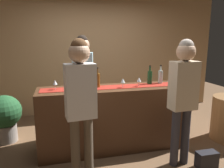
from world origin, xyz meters
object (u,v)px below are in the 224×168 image
(wine_bottle_clear, at_px, (160,77))
(customer_sipping, at_px, (183,90))
(customer_browsing, at_px, (81,96))
(potted_plant_tall, at_px, (5,115))
(wine_glass_mid_counter, at_px, (123,81))
(wine_bottle_green, at_px, (150,77))
(wine_glass_far_end, at_px, (139,80))
(handbag, at_px, (207,160))
(bartender, at_px, (83,75))
(wine_glass_near_customer, at_px, (55,83))
(wine_bottle_amber, at_px, (98,80))

(wine_bottle_clear, distance_m, customer_sipping, 0.77)
(customer_browsing, xyz_separation_m, potted_plant_tall, (-1.12, 1.31, -0.59))
(wine_glass_mid_counter, distance_m, customer_browsing, 0.92)
(wine_bottle_green, xyz_separation_m, wine_glass_far_end, (-0.24, -0.15, -0.01))
(potted_plant_tall, height_order, handbag, potted_plant_tall)
(bartender, bearing_deg, wine_glass_mid_counter, 140.13)
(wine_glass_far_end, bearing_deg, wine_glass_mid_counter, -175.60)
(potted_plant_tall, bearing_deg, customer_sipping, -28.03)
(bartender, xyz_separation_m, potted_plant_tall, (-1.30, 0.04, -0.64))
(bartender, distance_m, potted_plant_tall, 1.44)
(wine_bottle_green, xyz_separation_m, handbag, (0.44, -0.94, -0.98))
(wine_glass_near_customer, height_order, bartender, bartender)
(wine_bottle_green, bearing_deg, wine_bottle_amber, -176.52)
(wine_glass_far_end, bearing_deg, potted_plant_tall, 161.83)
(wine_glass_near_customer, relative_size, customer_browsing, 0.08)
(wine_bottle_amber, bearing_deg, handbag, -34.30)
(wine_glass_far_end, distance_m, customer_browsing, 1.14)
(wine_bottle_amber, xyz_separation_m, potted_plant_tall, (-1.45, 0.58, -0.63))
(wine_bottle_green, xyz_separation_m, bartender, (-1.02, 0.49, 0.01))
(wine_glass_mid_counter, distance_m, wine_glass_far_end, 0.26)
(bartender, bearing_deg, handbag, 147.93)
(wine_bottle_green, xyz_separation_m, potted_plant_tall, (-2.31, 0.53, -0.63))
(wine_bottle_green, relative_size, potted_plant_tall, 0.38)
(wine_bottle_amber, xyz_separation_m, wine_bottle_clear, (1.05, 0.05, 0.00))
(bartender, xyz_separation_m, customer_sipping, (1.15, -1.26, -0.05))
(wine_glass_far_end, height_order, potted_plant_tall, wine_glass_far_end)
(wine_bottle_green, relative_size, handbag, 1.08)
(wine_glass_mid_counter, distance_m, handbag, 1.56)
(wine_glass_far_end, xyz_separation_m, bartender, (-0.77, 0.64, 0.01))
(wine_bottle_clear, height_order, wine_glass_near_customer, wine_bottle_clear)
(customer_sipping, height_order, customer_browsing, customer_browsing)
(wine_glass_near_customer, relative_size, bartender, 0.08)
(wine_bottle_amber, bearing_deg, bartender, 106.04)
(customer_sipping, xyz_separation_m, handbag, (0.31, -0.17, -0.93))
(wine_bottle_clear, bearing_deg, wine_bottle_amber, -177.29)
(wine_bottle_green, distance_m, customer_browsing, 1.43)
(wine_glass_near_customer, bearing_deg, wine_bottle_green, 2.58)
(wine_glass_near_customer, height_order, wine_glass_mid_counter, same)
(wine_bottle_green, height_order, wine_glass_near_customer, wine_bottle_green)
(wine_bottle_clear, distance_m, potted_plant_tall, 2.63)
(bartender, bearing_deg, customer_browsing, 94.65)
(wine_glass_mid_counter, distance_m, potted_plant_tall, 2.04)
(wine_bottle_green, relative_size, bartender, 0.17)
(wine_bottle_clear, relative_size, handbag, 1.08)
(wine_glass_far_end, height_order, customer_sipping, customer_sipping)
(wine_bottle_clear, bearing_deg, wine_bottle_green, 179.12)
(wine_bottle_clear, xyz_separation_m, customer_sipping, (-0.06, -0.77, -0.05))
(wine_glass_far_end, distance_m, handbag, 1.42)
(wine_glass_mid_counter, bearing_deg, customer_sipping, -43.48)
(wine_glass_far_end, xyz_separation_m, potted_plant_tall, (-2.07, 0.68, -0.62))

